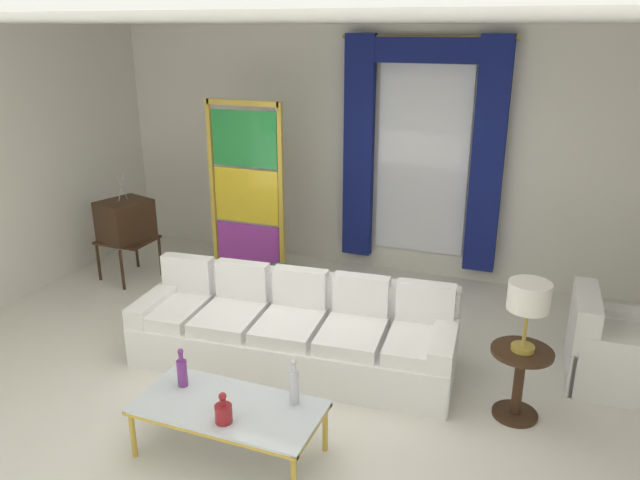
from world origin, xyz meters
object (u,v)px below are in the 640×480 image
at_px(bottle_blue_decanter, 182,371).
at_px(peacock_figurine, 277,284).
at_px(round_side_table, 519,377).
at_px(table_lamp_brass, 529,299).
at_px(coffee_table, 228,409).
at_px(stained_glass_divider, 247,199).
at_px(vintage_tv, 125,222).
at_px(armchair_white, 611,352).
at_px(couch_white_long, 295,331).
at_px(bottle_amber_squat, 223,412).
at_px(bottle_crystal_tall, 294,385).

xyz_separation_m(bottle_blue_decanter, peacock_figurine, (-0.37, 2.41, -0.31)).
relative_size(round_side_table, table_lamp_brass, 1.04).
bearing_deg(coffee_table, stained_glass_divider, 115.10).
xyz_separation_m(peacock_figurine, round_side_table, (2.72, -1.27, 0.14)).
xyz_separation_m(vintage_tv, armchair_white, (5.43, -0.41, -0.44)).
height_order(couch_white_long, peacock_figurine, couch_white_long).
xyz_separation_m(round_side_table, table_lamp_brass, (0.00, 0.00, 0.67)).
xyz_separation_m(bottle_amber_squat, vintage_tv, (-2.88, 2.66, 0.24)).
bearing_deg(coffee_table, bottle_crystal_tall, 24.71).
bearing_deg(vintage_tv, round_side_table, -14.75).
relative_size(vintage_tv, armchair_white, 1.59).
bearing_deg(round_side_table, bottle_crystal_tall, -144.68).
relative_size(stained_glass_divider, peacock_figurine, 3.67).
height_order(couch_white_long, table_lamp_brass, table_lamp_brass).
bearing_deg(armchair_white, couch_white_long, -165.78).
bearing_deg(bottle_blue_decanter, stained_glass_divider, 108.04).
distance_m(bottle_blue_decanter, round_side_table, 2.62).
height_order(bottle_blue_decanter, table_lamp_brass, table_lamp_brass).
xyz_separation_m(coffee_table, bottle_amber_squat, (0.07, -0.18, 0.11)).
bearing_deg(round_side_table, bottle_amber_squat, -142.25).
height_order(bottle_crystal_tall, stained_glass_divider, stained_glass_divider).
xyz_separation_m(bottle_amber_squat, peacock_figurine, (-0.88, 2.69, -0.27)).
distance_m(bottle_amber_squat, table_lamp_brass, 2.39).
distance_m(coffee_table, bottle_crystal_tall, 0.51).
distance_m(couch_white_long, table_lamp_brass, 2.12).
relative_size(stained_glass_divider, round_side_table, 3.70).
height_order(bottle_blue_decanter, round_side_table, bottle_blue_decanter).
height_order(bottle_blue_decanter, vintage_tv, vintage_tv).
distance_m(bottle_crystal_tall, armchair_white, 2.90).
xyz_separation_m(bottle_amber_squat, round_side_table, (1.84, 1.42, -0.13)).
bearing_deg(bottle_blue_decanter, bottle_crystal_tall, 6.25).
relative_size(couch_white_long, stained_glass_divider, 1.36).
bearing_deg(peacock_figurine, armchair_white, -7.33).
bearing_deg(stained_glass_divider, table_lamp_brass, -26.68).
bearing_deg(table_lamp_brass, bottle_crystal_tall, -144.68).
relative_size(bottle_blue_decanter, stained_glass_divider, 0.14).
relative_size(couch_white_long, bottle_amber_squat, 13.03).
distance_m(bottle_amber_squat, peacock_figurine, 2.84).
xyz_separation_m(peacock_figurine, table_lamp_brass, (2.72, -1.27, 0.81)).
height_order(couch_white_long, bottle_blue_decanter, couch_white_long).
relative_size(couch_white_long, peacock_figurine, 4.97).
relative_size(bottle_blue_decanter, vintage_tv, 0.23).
bearing_deg(bottle_amber_squat, peacock_figurine, 108.06).
distance_m(round_side_table, table_lamp_brass, 0.67).
height_order(bottle_crystal_tall, armchair_white, armchair_white).
xyz_separation_m(coffee_table, table_lamp_brass, (1.91, 1.24, 0.65)).
bearing_deg(table_lamp_brass, couch_white_long, 175.93).
relative_size(coffee_table, vintage_tv, 1.00).
bearing_deg(table_lamp_brass, armchair_white, 49.22).
relative_size(bottle_amber_squat, peacock_figurine, 0.38).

